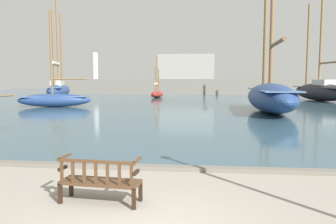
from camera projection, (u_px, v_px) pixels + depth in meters
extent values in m
cube|color=#385666|center=(195.00, 97.00, 48.72)|extent=(100.00, 80.00, 0.08)
cube|color=slate|center=(162.00, 168.00, 8.97)|extent=(40.00, 0.30, 0.12)
cube|color=black|center=(71.00, 186.00, 6.95)|extent=(0.08, 0.08, 0.42)
cube|color=black|center=(140.00, 191.00, 6.65)|extent=(0.08, 0.08, 0.42)
cube|color=black|center=(60.00, 193.00, 6.51)|extent=(0.08, 0.08, 0.42)
cube|color=black|center=(134.00, 199.00, 6.21)|extent=(0.08, 0.08, 0.42)
cube|color=#4C331E|center=(101.00, 182.00, 6.56)|extent=(1.64, 0.67, 0.06)
cube|color=#4C331E|center=(95.00, 162.00, 6.30)|extent=(1.60, 0.20, 0.06)
cube|color=#4C331E|center=(62.00, 171.00, 6.46)|extent=(0.06, 0.05, 0.41)
cube|color=#4C331E|center=(73.00, 172.00, 6.41)|extent=(0.06, 0.05, 0.41)
cube|color=#4C331E|center=(84.00, 173.00, 6.37)|extent=(0.06, 0.05, 0.41)
cube|color=#4C331E|center=(96.00, 174.00, 6.32)|extent=(0.06, 0.05, 0.41)
cube|color=#4C331E|center=(107.00, 174.00, 6.27)|extent=(0.06, 0.05, 0.41)
cube|color=#4C331E|center=(119.00, 175.00, 6.23)|extent=(0.06, 0.05, 0.41)
cube|color=#4C331E|center=(131.00, 176.00, 6.18)|extent=(0.06, 0.05, 0.41)
cube|color=black|center=(63.00, 168.00, 6.60)|extent=(0.09, 0.30, 0.06)
cube|color=#4C331E|center=(65.00, 157.00, 6.66)|extent=(0.10, 0.47, 0.04)
cube|color=black|center=(136.00, 172.00, 6.29)|extent=(0.09, 0.30, 0.06)
cube|color=#4C331E|center=(137.00, 160.00, 6.36)|extent=(0.10, 0.47, 0.04)
cylinder|color=brown|center=(4.00, 96.00, 24.02)|extent=(0.46, 1.68, 0.16)
ellipsoid|color=black|center=(320.00, 92.00, 37.91)|extent=(4.61, 10.89, 2.02)
cube|color=#4C4C51|center=(320.00, 87.00, 37.85)|extent=(3.72, 9.52, 0.08)
cube|color=beige|center=(324.00, 83.00, 37.02)|extent=(1.94, 2.88, 0.84)
cylinder|color=brown|center=(321.00, 27.00, 37.45)|extent=(0.27, 0.27, 13.63)
cylinder|color=brown|center=(331.00, 62.00, 35.62)|extent=(1.05, 4.46, 0.21)
cylinder|color=brown|center=(308.00, 46.00, 40.51)|extent=(0.27, 0.27, 10.06)
ellipsoid|color=maroon|center=(157.00, 94.00, 45.52)|extent=(1.59, 5.24, 0.87)
cube|color=#C6514C|center=(157.00, 93.00, 45.50)|extent=(1.20, 4.61, 0.08)
cylinder|color=brown|center=(157.00, 74.00, 45.38)|extent=(0.15, 0.15, 5.03)
cylinder|color=brown|center=(156.00, 85.00, 44.50)|extent=(0.15, 2.07, 0.12)
cylinder|color=silver|center=(156.00, 84.00, 44.49)|extent=(0.27, 1.86, 0.24)
cylinder|color=brown|center=(159.00, 80.00, 46.88)|extent=(0.15, 0.15, 3.29)
cylinder|color=brown|center=(156.00, 80.00, 43.90)|extent=(0.15, 0.15, 3.45)
ellipsoid|color=navy|center=(54.00, 100.00, 29.23)|extent=(6.56, 3.00, 1.18)
cube|color=#516B9E|center=(54.00, 97.00, 29.20)|extent=(5.73, 2.44, 0.08)
cylinder|color=brown|center=(51.00, 54.00, 28.81)|extent=(0.16, 0.16, 7.53)
cylinder|color=brown|center=(69.00, 79.00, 29.22)|extent=(2.97, 0.81, 0.13)
ellipsoid|color=navy|center=(271.00, 98.00, 24.45)|extent=(3.56, 11.89, 2.15)
cube|color=#516B9E|center=(271.00, 90.00, 24.40)|extent=(2.72, 10.45, 0.08)
cylinder|color=brown|center=(273.00, 11.00, 24.13)|extent=(0.31, 0.31, 11.54)
cylinder|color=brown|center=(277.00, 43.00, 22.12)|extent=(0.42, 4.57, 0.25)
cylinder|color=brown|center=(265.00, 30.00, 27.41)|extent=(0.31, 0.31, 9.64)
cylinder|color=brown|center=(259.00, 87.00, 31.22)|extent=(0.33, 2.08, 0.25)
ellipsoid|color=navy|center=(59.00, 91.00, 43.68)|extent=(4.99, 10.71, 1.89)
cube|color=#516B9E|center=(59.00, 87.00, 43.63)|extent=(4.09, 9.34, 0.08)
cube|color=beige|center=(57.00, 84.00, 42.82)|extent=(2.04, 3.20, 0.83)
cylinder|color=brown|center=(57.00, 33.00, 43.20)|extent=(0.24, 0.24, 14.07)
cylinder|color=brown|center=(55.00, 65.00, 41.47)|extent=(1.29, 4.26, 0.19)
cylinder|color=silver|center=(55.00, 63.00, 41.45)|extent=(1.37, 3.89, 0.39)
cylinder|color=brown|center=(61.00, 51.00, 46.22)|extent=(0.24, 0.24, 10.10)
cylinder|color=brown|center=(53.00, 49.00, 40.34)|extent=(0.24, 0.24, 9.51)
cylinder|color=brown|center=(65.00, 86.00, 49.45)|extent=(0.55, 1.41, 0.19)
cube|color=slate|center=(195.00, 87.00, 55.15)|extent=(46.31, 2.40, 2.69)
cube|color=gray|center=(186.00, 67.00, 54.99)|extent=(9.52, 2.00, 4.10)
cylinder|color=beige|center=(95.00, 66.00, 56.58)|extent=(1.00, 1.00, 4.50)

